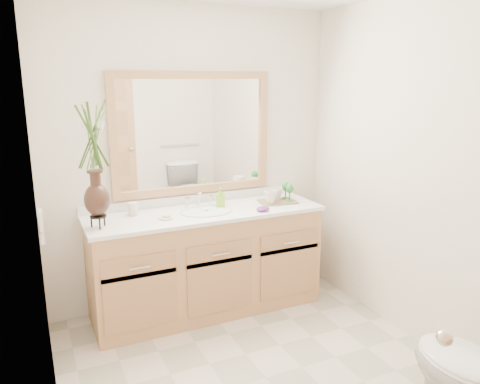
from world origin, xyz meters
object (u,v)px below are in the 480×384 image
toilet (477,380)px  tumbler (133,209)px  tray (278,202)px  flower_vase (93,146)px  soap_bottle (221,198)px

toilet → tumbler: size_ratio=7.74×
tumbler → tray: (1.17, -0.14, -0.04)m
flower_vase → soap_bottle: flower_vase is taller
toilet → tray: (-0.07, 1.92, 0.47)m
tumbler → soap_bottle: bearing=-3.6°
toilet → soap_bottle: soap_bottle is taller
flower_vase → soap_bottle: bearing=9.2°
toilet → flower_vase: bearing=-50.7°
tumbler → tray: bearing=-6.6°
toilet → soap_bottle: (-0.54, 2.01, 0.53)m
flower_vase → tray: flower_vase is taller
flower_vase → tumbler: size_ratio=8.59×
toilet → soap_bottle: size_ratio=5.45×
toilet → tray: tray is taller
tumbler → soap_bottle: (0.70, -0.04, 0.02)m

